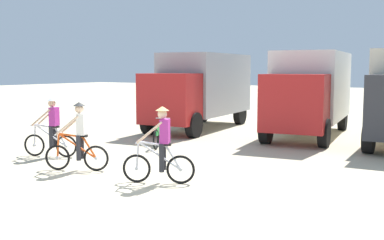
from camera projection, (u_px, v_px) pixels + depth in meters
The scene contains 7 objects.
ground_plane at pixel (123, 181), 11.22m from camera, with size 120.00×120.00×0.00m, color beige.
box_truck_grey_hauler at pixel (201, 87), 20.86m from camera, with size 3.12×6.98×3.35m.
box_truck_white_box at pixel (310, 89), 18.62m from camera, with size 3.35×7.03×3.35m.
cyclist_orange_shirt at pixel (51, 129), 14.19m from camera, with size 1.61×0.81×1.82m.
cyclist_cowboy_hat at pixel (78, 139), 12.24m from camera, with size 1.56×0.89×1.82m.
cyclist_near_camera at pixel (161, 148), 10.87m from camera, with size 1.58×0.86×1.82m.
bicycle_spare at pixel (160, 136), 16.01m from camera, with size 0.80×1.61×0.97m.
Camera 1 is at (7.49, -8.22, 2.68)m, focal length 43.60 mm.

